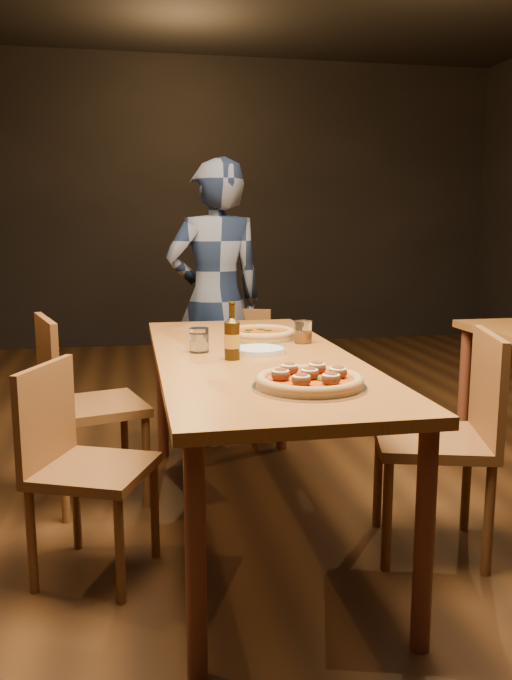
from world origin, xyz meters
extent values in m
plane|color=black|center=(0.00, 0.00, 0.00)|extent=(9.00, 9.00, 0.00)
plane|color=black|center=(0.00, 4.50, 1.50)|extent=(7.00, 0.00, 7.00)
cube|color=brown|center=(0.00, 0.00, 0.73)|extent=(0.80, 2.00, 0.04)
cylinder|color=#5E2B1B|center=(-0.34, -0.94, 0.35)|extent=(0.06, 0.06, 0.71)
cylinder|color=#5E2B1B|center=(-0.34, 0.94, 0.35)|extent=(0.06, 0.06, 0.71)
cylinder|color=#5E2B1B|center=(0.34, -0.94, 0.35)|extent=(0.06, 0.06, 0.71)
cylinder|color=#5E2B1B|center=(0.34, 0.94, 0.35)|extent=(0.06, 0.06, 0.71)
cylinder|color=#5E2B1B|center=(1.36, 0.74, 0.35)|extent=(0.06, 0.06, 0.71)
cylinder|color=#B7B7BF|center=(0.08, -0.59, 0.75)|extent=(0.38, 0.38, 0.01)
cylinder|color=tan|center=(0.08, -0.59, 0.77)|extent=(0.35, 0.35, 0.02)
torus|color=tan|center=(0.08, -0.59, 0.78)|extent=(0.36, 0.36, 0.04)
cylinder|color=#9C2909|center=(0.08, -0.59, 0.78)|extent=(0.28, 0.28, 0.00)
cylinder|color=#B7B7BF|center=(0.11, 0.40, 0.75)|extent=(0.35, 0.35, 0.01)
cylinder|color=tan|center=(0.11, 0.40, 0.77)|extent=(0.32, 0.32, 0.02)
torus|color=tan|center=(0.11, 0.40, 0.78)|extent=(0.32, 0.32, 0.04)
cylinder|color=#9C2909|center=(0.11, 0.40, 0.78)|extent=(0.25, 0.25, 0.00)
cylinder|color=white|center=(0.03, 0.03, 0.76)|extent=(0.22, 0.22, 0.02)
cylinder|color=black|center=(-0.10, -0.08, 0.83)|extent=(0.06, 0.06, 0.15)
cylinder|color=black|center=(-0.10, -0.08, 0.94)|extent=(0.02, 0.02, 0.08)
cylinder|color=gold|center=(-0.10, -0.08, 0.83)|extent=(0.06, 0.06, 0.06)
cylinder|color=white|center=(-0.22, 0.10, 0.80)|extent=(0.08, 0.08, 0.10)
cylinder|color=#904C10|center=(0.27, 0.23, 0.80)|extent=(0.08, 0.08, 0.10)
imported|color=black|center=(0.01, 1.30, 0.83)|extent=(0.67, 0.50, 1.67)
camera|label=1|loc=(-0.49, -2.65, 1.28)|focal=35.00mm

